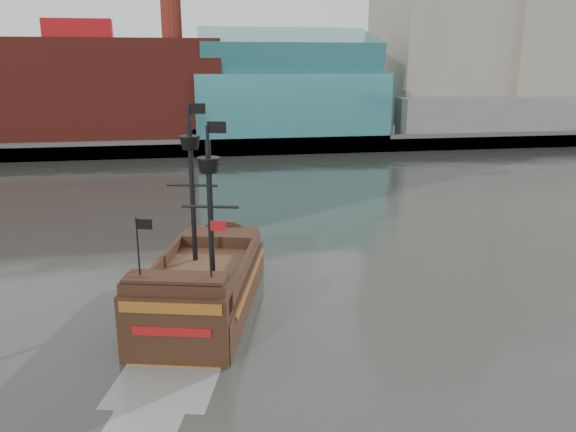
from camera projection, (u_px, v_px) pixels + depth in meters
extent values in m
plane|color=#262924|center=(337.00, 374.00, 25.28)|extent=(400.00, 400.00, 0.00)
cube|color=slate|center=(219.00, 128.00, 112.41)|extent=(220.00, 60.00, 2.00)
cube|color=#4C4C49|center=(230.00, 147.00, 84.31)|extent=(220.00, 1.00, 2.60)
cube|color=maroon|center=(83.00, 90.00, 87.48)|extent=(42.00, 18.00, 15.00)
cube|color=teal|center=(287.00, 104.00, 91.61)|extent=(30.00, 16.00, 10.00)
cube|color=gray|center=(542.00, 20.00, 101.66)|extent=(18.00, 18.00, 38.00)
cube|color=slate|center=(513.00, 115.00, 94.71)|extent=(40.00, 6.00, 6.00)
cube|color=teal|center=(287.00, 53.00, 89.50)|extent=(28.00, 14.94, 8.78)
cube|color=black|center=(205.00, 297.00, 31.99)|extent=(8.23, 13.50, 2.73)
cube|color=#492C1A|center=(204.00, 272.00, 31.59)|extent=(7.41, 12.15, 0.31)
cube|color=black|center=(221.00, 239.00, 36.34)|extent=(4.95, 3.55, 1.05)
cube|color=black|center=(177.00, 298.00, 26.14)|extent=(5.24, 2.87, 1.89)
cube|color=black|center=(173.00, 341.00, 25.66)|extent=(5.04, 1.54, 4.19)
cube|color=brown|center=(170.00, 308.00, 25.07)|extent=(4.59, 1.27, 0.52)
cube|color=maroon|center=(172.00, 332.00, 25.38)|extent=(3.57, 1.00, 0.42)
cylinder|color=black|center=(192.00, 192.00, 32.05)|extent=(0.36, 0.36, 8.18)
cylinder|color=black|center=(210.00, 214.00, 28.67)|extent=(0.36, 0.36, 7.55)
cone|color=black|center=(190.00, 143.00, 31.30)|extent=(1.41, 1.41, 0.73)
cone|color=black|center=(209.00, 165.00, 28.01)|extent=(1.41, 1.41, 0.73)
cube|color=black|center=(197.00, 109.00, 30.77)|extent=(0.92, 0.27, 0.58)
cube|color=black|center=(217.00, 127.00, 27.47)|extent=(0.92, 0.27, 0.58)
cube|color=#9BA19B|center=(163.00, 386.00, 24.29)|extent=(5.26, 4.77, 0.02)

